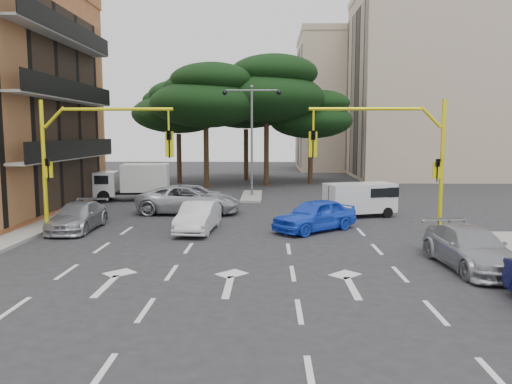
# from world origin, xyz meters

# --- Properties ---
(ground) EXTENTS (120.00, 120.00, 0.00)m
(ground) POSITION_xyz_m (0.00, 0.00, 0.00)
(ground) COLOR #28282B
(ground) RESTS_ON ground
(median_strip) EXTENTS (1.40, 6.00, 0.15)m
(median_strip) POSITION_xyz_m (0.00, 16.00, 0.07)
(median_strip) COLOR gray
(median_strip) RESTS_ON ground
(apartment_beige_near) EXTENTS (20.20, 12.15, 18.70)m
(apartment_beige_near) POSITION_xyz_m (19.95, 32.00, 9.35)
(apartment_beige_near) COLOR tan
(apartment_beige_near) RESTS_ON ground
(apartment_beige_far) EXTENTS (16.20, 12.15, 16.70)m
(apartment_beige_far) POSITION_xyz_m (12.95, 44.00, 8.35)
(apartment_beige_far) COLOR tan
(apartment_beige_far) RESTS_ON ground
(pine_left_near) EXTENTS (9.15, 9.15, 10.23)m
(pine_left_near) POSITION_xyz_m (-3.94, 21.96, 7.60)
(pine_left_near) COLOR #382616
(pine_left_near) RESTS_ON ground
(pine_center) EXTENTS (9.98, 9.98, 11.16)m
(pine_center) POSITION_xyz_m (1.06, 23.96, 8.30)
(pine_center) COLOR #382616
(pine_center) RESTS_ON ground
(pine_left_far) EXTENTS (8.32, 8.32, 9.30)m
(pine_left_far) POSITION_xyz_m (-6.94, 25.96, 6.91)
(pine_left_far) COLOR #382616
(pine_left_far) RESTS_ON ground
(pine_right) EXTENTS (7.49, 7.49, 8.37)m
(pine_right) POSITION_xyz_m (5.06, 25.96, 6.22)
(pine_right) COLOR #382616
(pine_right) RESTS_ON ground
(pine_back) EXTENTS (9.15, 9.15, 10.23)m
(pine_back) POSITION_xyz_m (-0.94, 28.96, 7.60)
(pine_back) COLOR #382616
(pine_back) RESTS_ON ground
(signal_mast_right) EXTENTS (5.79, 0.37, 6.00)m
(signal_mast_right) POSITION_xyz_m (6.80, 1.99, 3.88)
(signal_mast_right) COLOR yellow
(signal_mast_right) RESTS_ON ground
(signal_mast_left) EXTENTS (5.79, 0.37, 6.00)m
(signal_mast_left) POSITION_xyz_m (-6.80, 1.99, 3.88)
(signal_mast_left) COLOR yellow
(signal_mast_left) RESTS_ON ground
(street_lamp_center) EXTENTS (4.16, 0.36, 7.77)m
(street_lamp_center) POSITION_xyz_m (0.00, 16.00, 5.43)
(street_lamp_center) COLOR slate
(street_lamp_center) RESTS_ON median_strip
(car_white_hatch) EXTENTS (1.78, 4.29, 1.38)m
(car_white_hatch) POSITION_xyz_m (-2.08, 3.42, 0.69)
(car_white_hatch) COLOR silver
(car_white_hatch) RESTS_ON ground
(car_blue_compact) EXTENTS (4.50, 4.20, 1.50)m
(car_blue_compact) POSITION_xyz_m (3.38, 3.72, 0.75)
(car_blue_compact) COLOR blue
(car_blue_compact) RESTS_ON ground
(car_silver_wagon) EXTENTS (1.86, 4.52, 1.31)m
(car_silver_wagon) POSITION_xyz_m (-7.82, 3.60, 0.65)
(car_silver_wagon) COLOR #A1A3A9
(car_silver_wagon) RESTS_ON ground
(car_silver_cross_a) EXTENTS (6.02, 3.07, 1.63)m
(car_silver_cross_a) POSITION_xyz_m (-3.33, 8.60, 0.81)
(car_silver_cross_a) COLOR #B0B3B8
(car_silver_cross_a) RESTS_ON ground
(car_silver_cross_b) EXTENTS (3.82, 1.99, 1.24)m
(car_silver_cross_b) POSITION_xyz_m (-3.53, 13.00, 0.62)
(car_silver_cross_b) COLOR #9EA1A6
(car_silver_cross_b) RESTS_ON ground
(car_silver_parked) EXTENTS (2.32, 4.94, 1.39)m
(car_silver_parked) POSITION_xyz_m (8.09, -2.68, 0.70)
(car_silver_parked) COLOR #9A9BA1
(car_silver_parked) RESTS_ON ground
(van_white) EXTENTS (4.11, 2.80, 1.88)m
(van_white) POSITION_xyz_m (6.22, 7.80, 0.94)
(van_white) COLOR silver
(van_white) RESTS_ON ground
(box_truck_a) EXTENTS (5.26, 2.65, 2.49)m
(box_truck_a) POSITION_xyz_m (-8.08, 14.00, 1.25)
(box_truck_a) COLOR silver
(box_truck_a) RESTS_ON ground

